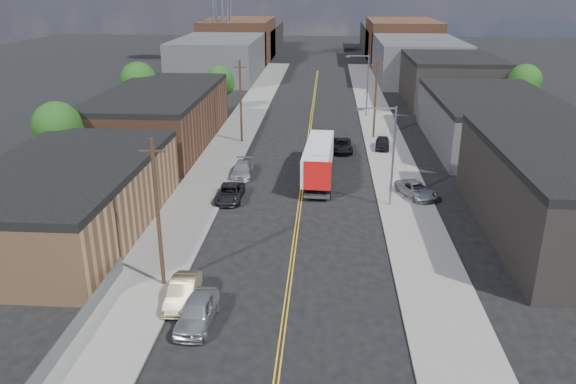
# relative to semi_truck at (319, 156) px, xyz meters

# --- Properties ---
(ground) EXTENTS (260.00, 260.00, 0.00)m
(ground) POSITION_rel_semi_truck_xyz_m (-1.50, 27.23, -2.16)
(ground) COLOR black
(ground) RESTS_ON ground
(centerline) EXTENTS (0.32, 120.00, 0.01)m
(centerline) POSITION_rel_semi_truck_xyz_m (-1.50, 12.23, -2.15)
(centerline) COLOR gold
(centerline) RESTS_ON ground
(sidewalk_left) EXTENTS (5.00, 140.00, 0.15)m
(sidewalk_left) POSITION_rel_semi_truck_xyz_m (-11.00, 12.23, -2.08)
(sidewalk_left) COLOR slate
(sidewalk_left) RESTS_ON ground
(sidewalk_right) EXTENTS (5.00, 140.00, 0.15)m
(sidewalk_right) POSITION_rel_semi_truck_xyz_m (8.00, 12.23, -2.08)
(sidewalk_right) COLOR slate
(sidewalk_right) RESTS_ON ground
(warehouse_tan) EXTENTS (12.00, 22.00, 5.60)m
(warehouse_tan) POSITION_rel_semi_truck_xyz_m (-19.50, -14.77, 0.64)
(warehouse_tan) COLOR #906742
(warehouse_tan) RESTS_ON ground
(warehouse_brown) EXTENTS (12.00, 26.00, 6.60)m
(warehouse_brown) POSITION_rel_semi_truck_xyz_m (-19.50, 11.23, 1.14)
(warehouse_brown) COLOR #553322
(warehouse_brown) RESTS_ON ground
(industrial_right_b) EXTENTS (14.00, 24.00, 6.10)m
(industrial_right_b) POSITION_rel_semi_truck_xyz_m (20.50, 13.23, 0.89)
(industrial_right_b) COLOR #3A3A3D
(industrial_right_b) RESTS_ON ground
(industrial_right_c) EXTENTS (14.00, 22.00, 7.60)m
(industrial_right_c) POSITION_rel_semi_truck_xyz_m (20.50, 39.23, 1.64)
(industrial_right_c) COLOR black
(industrial_right_c) RESTS_ON ground
(skyline_left_a) EXTENTS (16.00, 30.00, 8.00)m
(skyline_left_a) POSITION_rel_semi_truck_xyz_m (-21.50, 62.23, 1.84)
(skyline_left_a) COLOR #3A3A3D
(skyline_left_a) RESTS_ON ground
(skyline_right_a) EXTENTS (16.00, 30.00, 8.00)m
(skyline_right_a) POSITION_rel_semi_truck_xyz_m (18.50, 62.23, 1.84)
(skyline_right_a) COLOR #3A3A3D
(skyline_right_a) RESTS_ON ground
(skyline_left_b) EXTENTS (16.00, 26.00, 10.00)m
(skyline_left_b) POSITION_rel_semi_truck_xyz_m (-21.50, 87.23, 2.84)
(skyline_left_b) COLOR #553322
(skyline_left_b) RESTS_ON ground
(skyline_right_b) EXTENTS (16.00, 26.00, 10.00)m
(skyline_right_b) POSITION_rel_semi_truck_xyz_m (18.50, 87.23, 2.84)
(skyline_right_b) COLOR #553322
(skyline_right_b) RESTS_ON ground
(skyline_left_c) EXTENTS (16.00, 40.00, 7.00)m
(skyline_left_c) POSITION_rel_semi_truck_xyz_m (-21.50, 107.23, 1.34)
(skyline_left_c) COLOR black
(skyline_left_c) RESTS_ON ground
(skyline_right_c) EXTENTS (16.00, 40.00, 7.00)m
(skyline_right_c) POSITION_rel_semi_truck_xyz_m (18.50, 107.23, 1.34)
(skyline_right_c) COLOR black
(skyline_right_c) RESTS_ON ground
(streetlight_near) EXTENTS (3.39, 0.25, 9.00)m
(streetlight_near) POSITION_rel_semi_truck_xyz_m (6.10, -7.77, 3.17)
(streetlight_near) COLOR gray
(streetlight_near) RESTS_ON ground
(streetlight_far) EXTENTS (3.39, 0.25, 9.00)m
(streetlight_far) POSITION_rel_semi_truck_xyz_m (6.10, 27.23, 3.17)
(streetlight_far) COLOR gray
(streetlight_far) RESTS_ON ground
(utility_pole_left_near) EXTENTS (1.60, 0.26, 10.00)m
(utility_pole_left_near) POSITION_rel_semi_truck_xyz_m (-9.70, -22.77, 2.98)
(utility_pole_left_near) COLOR black
(utility_pole_left_near) RESTS_ON ground
(utility_pole_left_far) EXTENTS (1.60, 0.26, 10.00)m
(utility_pole_left_far) POSITION_rel_semi_truck_xyz_m (-9.70, 12.23, 2.98)
(utility_pole_left_far) COLOR black
(utility_pole_left_far) RESTS_ON ground
(utility_pole_right) EXTENTS (1.60, 0.26, 10.00)m
(utility_pole_right) POSITION_rel_semi_truck_xyz_m (6.70, 15.23, 2.98)
(utility_pole_right) COLOR black
(utility_pole_right) RESTS_ON ground
(chainlink_fence) EXTENTS (0.05, 16.00, 1.22)m
(chainlink_fence) POSITION_rel_semi_truck_xyz_m (-13.00, -29.27, -1.50)
(chainlink_fence) COLOR slate
(chainlink_fence) RESTS_ON ground
(tree_left_near) EXTENTS (4.85, 4.76, 7.91)m
(tree_left_near) POSITION_rel_semi_truck_xyz_m (-25.44, -2.77, 3.02)
(tree_left_near) COLOR black
(tree_left_near) RESTS_ON ground
(tree_left_mid) EXTENTS (5.10, 5.04, 8.37)m
(tree_left_mid) POSITION_rel_semi_truck_xyz_m (-25.44, 22.23, 3.32)
(tree_left_mid) COLOR black
(tree_left_mid) RESTS_ON ground
(tree_left_far) EXTENTS (4.35, 4.20, 6.97)m
(tree_left_far) POSITION_rel_semi_truck_xyz_m (-15.44, 29.23, 2.41)
(tree_left_far) COLOR black
(tree_left_far) RESTS_ON ground
(tree_right_far) EXTENTS (4.85, 4.76, 7.91)m
(tree_right_far) POSITION_rel_semi_truck_xyz_m (28.56, 27.23, 3.02)
(tree_right_far) COLOR black
(tree_right_far) RESTS_ON ground
(semi_truck) EXTENTS (3.05, 14.60, 3.79)m
(semi_truck) POSITION_rel_semi_truck_xyz_m (0.00, 0.00, 0.00)
(semi_truck) COLOR silver
(semi_truck) RESTS_ON ground
(car_left_a) EXTENTS (2.14, 4.83, 1.62)m
(car_left_a) POSITION_rel_semi_truck_xyz_m (-6.50, -26.98, -1.35)
(car_left_a) COLOR #ACAFB1
(car_left_a) RESTS_ON ground
(car_left_b) EXTENTS (1.71, 4.58, 1.49)m
(car_left_b) POSITION_rel_semi_truck_xyz_m (-7.90, -24.77, -1.41)
(car_left_b) COLOR #9A8D65
(car_left_b) RESTS_ON ground
(car_left_c) EXTENTS (2.27, 4.90, 1.36)m
(car_left_c) POSITION_rel_semi_truck_xyz_m (-7.90, -7.27, -1.48)
(car_left_c) COLOR black
(car_left_c) RESTS_ON ground
(car_left_d) EXTENTS (2.16, 4.95, 1.42)m
(car_left_d) POSITION_rel_semi_truck_xyz_m (-7.77, -0.49, -1.45)
(car_left_d) COLOR #9B9C9F
(car_left_d) RESTS_ON ground
(car_right_lot_a) EXTENTS (3.94, 5.29, 1.34)m
(car_right_lot_a) POSITION_rel_semi_truck_xyz_m (9.09, -5.56, -1.34)
(car_right_lot_a) COLOR #A0A2A5
(car_right_lot_a) RESTS_ON sidewalk_right
(car_right_lot_c) EXTENTS (2.03, 4.22, 1.39)m
(car_right_lot_c) POSITION_rel_semi_truck_xyz_m (7.38, 10.17, -1.31)
(car_right_lot_c) COLOR black
(car_right_lot_c) RESTS_ON sidewalk_right
(car_ahead_truck) EXTENTS (2.57, 5.20, 1.42)m
(car_ahead_truck) POSITION_rel_semi_truck_xyz_m (2.58, 9.23, -1.45)
(car_ahead_truck) COLOR black
(car_ahead_truck) RESTS_ON ground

